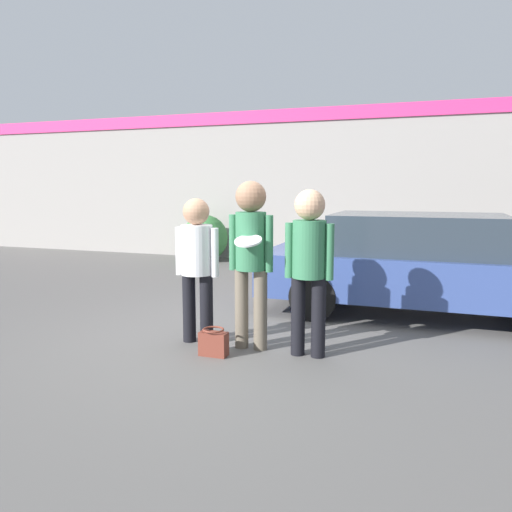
# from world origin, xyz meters

# --- Properties ---
(ground_plane) EXTENTS (56.00, 56.00, 0.00)m
(ground_plane) POSITION_xyz_m (0.00, 0.00, 0.00)
(ground_plane) COLOR #5B5956
(storefront_building) EXTENTS (24.00, 0.22, 3.58)m
(storefront_building) POSITION_xyz_m (0.00, 6.23, 1.82)
(storefront_building) COLOR gray
(storefront_building) RESTS_ON ground
(person_left) EXTENTS (0.53, 0.36, 1.65)m
(person_left) POSITION_xyz_m (-0.35, -0.36, 0.98)
(person_left) COLOR black
(person_left) RESTS_ON ground
(person_middle_with_frisbee) EXTENTS (0.50, 0.56, 1.84)m
(person_middle_with_frisbee) POSITION_xyz_m (0.30, -0.36, 1.12)
(person_middle_with_frisbee) COLOR #665B4C
(person_middle_with_frisbee) RESTS_ON ground
(person_right) EXTENTS (0.52, 0.35, 1.76)m
(person_right) POSITION_xyz_m (0.96, -0.39, 1.05)
(person_right) COLOR black
(person_right) RESTS_ON ground
(parked_car_near) EXTENTS (4.39, 1.83, 1.41)m
(parked_car_near) POSITION_xyz_m (2.03, 1.84, 0.71)
(parked_car_near) COLOR #334784
(parked_car_near) RESTS_ON ground
(shrub) EXTENTS (1.11, 1.11, 1.11)m
(shrub) POSITION_xyz_m (-3.01, 5.49, 0.56)
(shrub) COLOR #387A3D
(shrub) RESTS_ON ground
(handbag) EXTENTS (0.30, 0.23, 0.30)m
(handbag) POSITION_xyz_m (0.01, -0.72, 0.14)
(handbag) COLOR brown
(handbag) RESTS_ON ground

